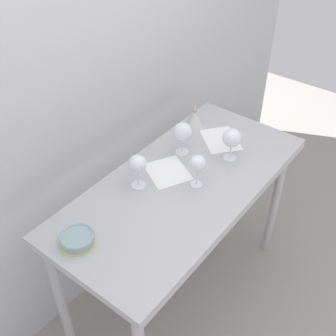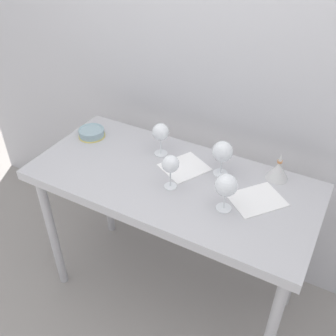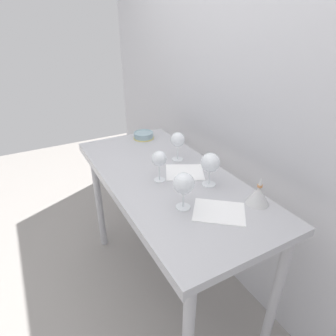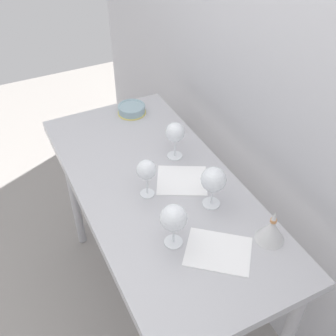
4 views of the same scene
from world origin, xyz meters
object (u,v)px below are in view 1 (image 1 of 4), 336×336
(tasting_sheet_upper, at_px, (221,140))
(wine_glass_far_left, at_px, (137,165))
(tasting_sheet_lower, at_px, (168,172))
(wine_glass_near_center, at_px, (197,164))
(wine_glass_far_right, at_px, (183,133))
(wine_glass_near_right, at_px, (232,138))
(decanter_funnel, at_px, (194,118))
(tasting_bowl, at_px, (78,239))

(tasting_sheet_upper, bearing_deg, wine_glass_far_left, -151.98)
(tasting_sheet_lower, bearing_deg, wine_glass_near_center, -58.51)
(wine_glass_far_left, distance_m, tasting_sheet_upper, 0.58)
(tasting_sheet_lower, bearing_deg, wine_glass_far_right, 40.76)
(wine_glass_near_right, height_order, wine_glass_far_left, wine_glass_near_right)
(wine_glass_far_left, bearing_deg, wine_glass_near_center, -51.15)
(wine_glass_near_right, distance_m, wine_glass_far_left, 0.51)
(wine_glass_near_right, distance_m, wine_glass_near_center, 0.28)
(wine_glass_near_center, bearing_deg, wine_glass_far_right, 51.32)
(wine_glass_near_center, xyz_separation_m, tasting_sheet_upper, (0.39, 0.11, -0.13))
(wine_glass_far_left, distance_m, decanter_funnel, 0.60)
(tasting_sheet_upper, bearing_deg, decanter_funnel, 120.04)
(wine_glass_near_center, bearing_deg, tasting_sheet_upper, 15.27)
(wine_glass_near_right, xyz_separation_m, wine_glass_far_right, (-0.11, 0.23, 0.00))
(wine_glass_far_right, bearing_deg, tasting_sheet_upper, -25.00)
(wine_glass_near_center, bearing_deg, tasting_sheet_lower, 93.55)
(tasting_sheet_upper, xyz_separation_m, tasting_bowl, (-0.99, 0.07, 0.02))
(wine_glass_near_center, height_order, tasting_bowl, wine_glass_near_center)
(wine_glass_far_left, height_order, decanter_funnel, wine_glass_far_left)
(wine_glass_near_right, bearing_deg, tasting_sheet_upper, 48.75)
(wine_glass_near_right, distance_m, tasting_sheet_upper, 0.21)
(wine_glass_near_center, xyz_separation_m, wine_glass_far_right, (0.17, 0.21, -0.00))
(wine_glass_far_left, bearing_deg, tasting_sheet_lower, -16.66)
(wine_glass_near_right, bearing_deg, wine_glass_far_left, 152.37)
(wine_glass_near_center, distance_m, decanter_funnel, 0.52)
(wine_glass_far_left, xyz_separation_m, decanter_funnel, (0.59, 0.09, -0.08))
(wine_glass_near_right, relative_size, wine_glass_far_left, 1.01)
(tasting_sheet_lower, bearing_deg, wine_glass_far_left, -168.72)
(wine_glass_near_center, relative_size, tasting_sheet_upper, 0.75)
(tasting_bowl, height_order, decanter_funnel, decanter_funnel)
(wine_glass_near_center, height_order, wine_glass_far_right, wine_glass_far_right)
(wine_glass_near_right, distance_m, tasting_sheet_lower, 0.36)
(wine_glass_far_right, bearing_deg, tasting_bowl, -177.96)
(tasting_bowl, distance_m, decanter_funnel, 1.03)
(wine_glass_near_center, height_order, wine_glass_far_left, wine_glass_far_left)
(tasting_sheet_upper, height_order, decanter_funnel, decanter_funnel)
(wine_glass_near_right, bearing_deg, decanter_funnel, 66.43)
(wine_glass_far_right, relative_size, tasting_sheet_lower, 0.85)
(tasting_sheet_upper, bearing_deg, wine_glass_near_center, -125.48)
(wine_glass_far_left, xyz_separation_m, tasting_sheet_lower, (0.16, -0.05, -0.13))
(wine_glass_near_center, distance_m, tasting_bowl, 0.64)
(wine_glass_far_left, height_order, tasting_bowl, wine_glass_far_left)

